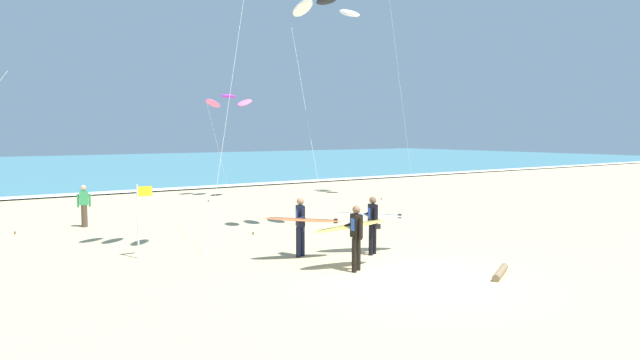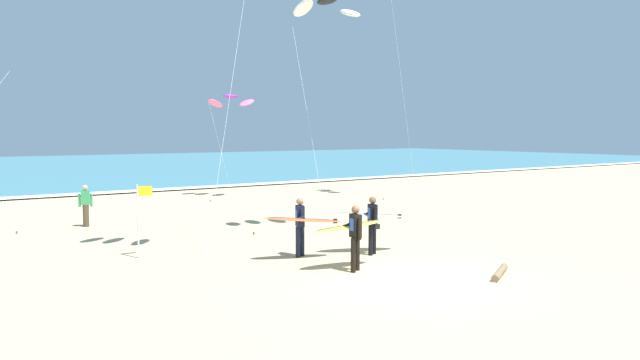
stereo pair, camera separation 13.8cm
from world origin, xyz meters
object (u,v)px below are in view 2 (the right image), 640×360
(bystander_green_top, at_px, (86,205))
(kite_arc_violet_near, at_px, (231,101))
(kite_arc_charcoal_high, at_px, (327,8))
(surfer_lead, at_px, (352,230))
(surfer_trailing, at_px, (301,222))
(surfer_third, at_px, (370,218))
(driftwood_log, at_px, (500,272))
(lifeguard_flag, at_px, (140,214))

(bystander_green_top, bearing_deg, kite_arc_violet_near, 34.18)
(kite_arc_violet_near, xyz_separation_m, kite_arc_charcoal_high, (-2.20, -12.22, 2.61))
(kite_arc_violet_near, bearing_deg, surfer_lead, -106.12)
(surfer_trailing, relative_size, kite_arc_charcoal_high, 0.28)
(kite_arc_charcoal_high, distance_m, bystander_green_top, 11.57)
(surfer_trailing, height_order, surfer_third, same)
(surfer_third, height_order, driftwood_log, surfer_third)
(surfer_lead, relative_size, surfer_trailing, 0.93)
(surfer_lead, height_order, lifeguard_flag, lifeguard_flag)
(surfer_third, relative_size, lifeguard_flag, 1.13)
(bystander_green_top, bearing_deg, surfer_trailing, -67.93)
(kite_arc_charcoal_high, bearing_deg, bystander_green_top, 138.47)
(driftwood_log, bearing_deg, kite_arc_charcoal_high, 88.63)
(surfer_lead, relative_size, lifeguard_flag, 1.01)
(surfer_lead, bearing_deg, surfer_third, 38.23)
(kite_arc_charcoal_high, distance_m, lifeguard_flag, 9.56)
(kite_arc_violet_near, xyz_separation_m, driftwood_log, (-2.38, -19.93, -5.18))
(lifeguard_flag, relative_size, driftwood_log, 1.46)
(surfer_trailing, height_order, bystander_green_top, surfer_trailing)
(surfer_third, bearing_deg, surfer_lead, -141.77)
(surfer_trailing, xyz_separation_m, kite_arc_charcoal_high, (3.11, 3.16, 6.84))
(surfer_lead, bearing_deg, lifeguard_flag, 131.60)
(surfer_lead, xyz_separation_m, bystander_green_top, (-4.04, 11.21, -0.23))
(surfer_trailing, bearing_deg, lifeguard_flag, 145.42)
(surfer_lead, xyz_separation_m, kite_arc_charcoal_high, (2.82, 5.14, 6.84))
(surfer_trailing, relative_size, surfer_third, 0.96)
(surfer_third, height_order, bystander_green_top, surfer_third)
(bystander_green_top, xyz_separation_m, lifeguard_flag, (-0.02, -6.63, 0.45))
(kite_arc_charcoal_high, bearing_deg, kite_arc_violet_near, 79.80)
(surfer_trailing, bearing_deg, surfer_third, -17.40)
(surfer_third, relative_size, bystander_green_top, 1.49)
(kite_arc_charcoal_high, bearing_deg, surfer_third, -106.24)
(surfer_lead, relative_size, kite_arc_violet_near, 0.38)
(kite_arc_violet_near, height_order, bystander_green_top, kite_arc_violet_near)
(kite_arc_charcoal_high, height_order, driftwood_log, kite_arc_charcoal_high)
(kite_arc_charcoal_high, bearing_deg, surfer_lead, -118.73)
(kite_arc_violet_near, relative_size, bystander_green_top, 3.53)
(kite_arc_violet_near, height_order, lifeguard_flag, kite_arc_violet_near)
(surfer_lead, bearing_deg, kite_arc_charcoal_high, 61.27)
(surfer_trailing, distance_m, bystander_green_top, 9.96)
(kite_arc_violet_near, distance_m, bystander_green_top, 11.81)
(driftwood_log, bearing_deg, bystander_green_top, 115.81)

